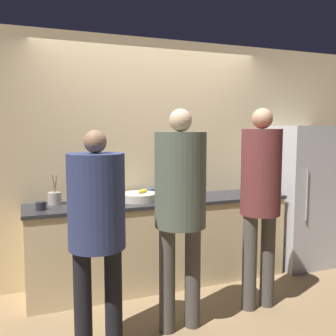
# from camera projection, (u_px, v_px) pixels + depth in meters

# --- Properties ---
(ground_plane) EXTENTS (14.00, 14.00, 0.00)m
(ground_plane) POSITION_uv_depth(u_px,v_px,m) (173.00, 295.00, 3.70)
(ground_plane) COLOR #8C704C
(wall_back) EXTENTS (5.20, 0.06, 2.60)m
(wall_back) POSITION_uv_depth(u_px,v_px,m) (152.00, 159.00, 4.15)
(wall_back) COLOR #D6BC8C
(wall_back) RESTS_ON ground_plane
(counter) EXTENTS (2.74, 0.61, 0.90)m
(counter) POSITION_uv_depth(u_px,v_px,m) (161.00, 241.00, 3.96)
(counter) COLOR beige
(counter) RESTS_ON ground_plane
(refrigerator) EXTENTS (0.75, 0.68, 1.67)m
(refrigerator) POSITION_uv_depth(u_px,v_px,m) (301.00, 195.00, 4.52)
(refrigerator) COLOR #B7B7BC
(refrigerator) RESTS_ON ground_plane
(person_left) EXTENTS (0.41, 0.41, 1.63)m
(person_left) POSITION_uv_depth(u_px,v_px,m) (97.00, 218.00, 2.68)
(person_left) COLOR black
(person_left) RESTS_ON ground_plane
(person_center) EXTENTS (0.41, 0.41, 1.79)m
(person_center) POSITION_uv_depth(u_px,v_px,m) (180.00, 196.00, 2.96)
(person_center) COLOR #4C4742
(person_center) RESTS_ON ground_plane
(person_right) EXTENTS (0.35, 0.35, 1.82)m
(person_right) POSITION_uv_depth(u_px,v_px,m) (261.00, 190.00, 3.34)
(person_right) COLOR #4C4742
(person_right) RESTS_ON ground_plane
(fruit_bowl) EXTENTS (0.38, 0.38, 0.12)m
(fruit_bowl) POSITION_uv_depth(u_px,v_px,m) (139.00, 197.00, 3.83)
(fruit_bowl) COLOR beige
(fruit_bowl) RESTS_ON counter
(utensil_crock) EXTENTS (0.13, 0.13, 0.29)m
(utensil_crock) POSITION_uv_depth(u_px,v_px,m) (55.00, 198.00, 3.65)
(utensil_crock) COLOR #ADA393
(utensil_crock) RESTS_ON counter
(bottle_dark) EXTENTS (0.06, 0.06, 0.25)m
(bottle_dark) POSITION_uv_depth(u_px,v_px,m) (265.00, 183.00, 4.37)
(bottle_dark) COLOR #333338
(bottle_dark) RESTS_ON counter
(cup_black) EXTENTS (0.09, 0.09, 0.08)m
(cup_black) POSITION_uv_depth(u_px,v_px,m) (41.00, 206.00, 3.40)
(cup_black) COLOR #28282D
(cup_black) RESTS_ON counter
(cup_blue) EXTENTS (0.09, 0.09, 0.08)m
(cup_blue) POSITION_uv_depth(u_px,v_px,m) (150.00, 192.00, 4.09)
(cup_blue) COLOR #335184
(cup_blue) RESTS_ON counter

